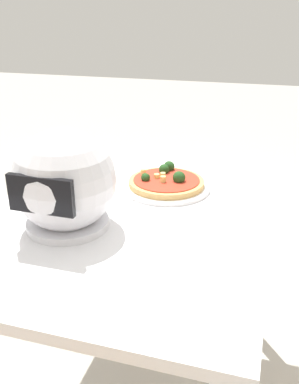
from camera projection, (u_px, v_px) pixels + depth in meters
name	position (u px, v px, depth m)	size (l,w,h in m)	color
dining_table	(131.00, 235.00, 1.29)	(0.80, 1.08, 0.72)	white
pizza_plate	(166.00, 187.00, 1.39)	(0.28, 0.28, 0.01)	white
pizza	(167.00, 181.00, 1.39)	(0.24, 0.24, 0.05)	tan
motorcycle_helmet	(64.00, 182.00, 1.10)	(0.27, 0.27, 0.27)	silver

